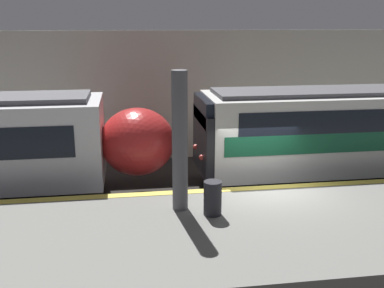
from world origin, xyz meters
The scene contains 5 objects.
ground_plane centered at (0.00, 0.00, 0.00)m, with size 120.00×120.00×0.00m, color #282623.
platform centered at (0.00, -2.44, 0.52)m, with size 40.00×4.88×1.05m.
station_rear_barrier centered at (0.00, 6.64, 2.64)m, with size 50.00×0.15×5.29m.
support_pillar_near centered at (-2.68, -1.25, 2.78)m, with size 0.39×0.39×3.48m.
trash_bin centered at (-1.95, -1.72, 1.47)m, with size 0.44×0.44×0.85m.
Camera 1 is at (-3.95, -11.71, 5.60)m, focal length 42.00 mm.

